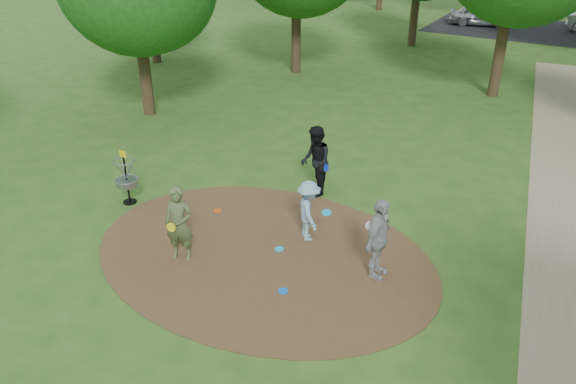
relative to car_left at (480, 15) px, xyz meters
The scene contains 13 objects.
ground 29.82m from the car_left, 85.98° to the right, with size 100.00×100.00×0.00m, color #2D5119.
dirt_clearing 29.82m from the car_left, 85.98° to the right, with size 8.40×8.40×0.02m, color #47301C.
footpath 29.05m from the car_left, 72.80° to the right, with size 2.00×40.00×0.01m, color #8C7A5B.
parking_lot 4.15m from the car_left, ahead, with size 14.00×8.00×0.01m, color black.
player_observer_with_disc 30.80m from the car_left, 88.96° to the right, with size 0.77×0.64×1.81m.
player_throwing_with_disc 28.73m from the car_left, 84.62° to the right, with size 1.18×1.12×1.54m.
player_walking_with_disc 26.50m from the car_left, 86.24° to the right, with size 1.19×1.23×2.00m.
player_waiting_with_disc 29.57m from the car_left, 80.85° to the right, with size 0.56×1.11×1.89m.
disc_ground_cyan 29.50m from the car_left, 85.43° to the right, with size 0.22×0.22×0.02m, color #1BA6DC.
disc_ground_blue 30.92m from the car_left, 83.97° to the right, with size 0.22×0.22×0.02m, color blue.
disc_ground_red 28.65m from the car_left, 90.03° to the right, with size 0.22×0.22×0.02m, color #CD4A14.
car_left is the anchor object (origin of this frame).
disc_golf_basket 29.54m from the car_left, 94.68° to the right, with size 0.63×0.63×1.54m.
Camera 1 is at (6.04, -9.20, 7.40)m, focal length 35.00 mm.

